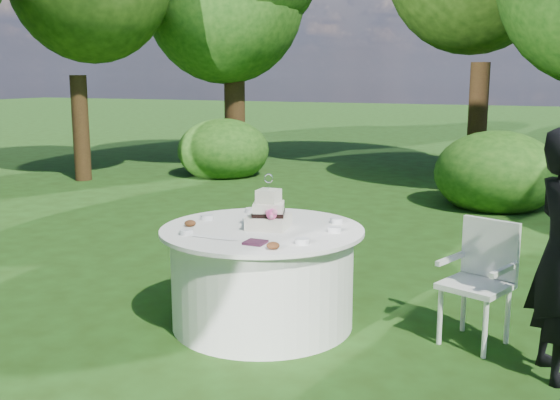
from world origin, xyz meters
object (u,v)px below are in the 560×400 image
object	(u,v)px
table	(262,276)
cake	(269,214)
chair	(481,273)
napkins	(255,242)

from	to	relation	value
table	cake	size ratio (longest dim) A/B	3.71
table	chair	size ratio (longest dim) A/B	1.74
chair	table	bearing A→B (deg)	-168.01
cake	chair	bearing A→B (deg)	11.67
table	cake	world-z (taller)	cake
chair	napkins	bearing A→B (deg)	-151.32
napkins	cake	bearing A→B (deg)	103.56
napkins	chair	distance (m)	1.65
napkins	cake	distance (m)	0.49
napkins	chair	size ratio (longest dim) A/B	0.16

